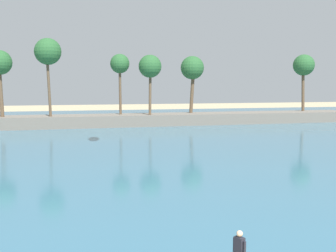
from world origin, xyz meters
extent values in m
cube|color=#386B84|center=(0.00, 53.82, 0.03)|extent=(220.00, 91.41, 0.06)
cube|color=slate|center=(0.00, 59.52, 0.90)|extent=(86.36, 6.00, 1.80)
cylinder|color=brown|center=(-6.85, 58.02, 6.50)|extent=(0.66, 0.61, 9.42)
sphere|color=#285B2D|center=(-6.85, 58.02, 11.21)|extent=(3.84, 3.84, 3.84)
cylinder|color=brown|center=(36.35, 60.78, 5.85)|extent=(0.71, 0.64, 8.11)
sphere|color=#285B2D|center=(36.35, 60.78, 9.90)|extent=(3.72, 3.72, 3.72)
cylinder|color=brown|center=(15.78, 60.72, 5.51)|extent=(0.93, 0.75, 7.45)
sphere|color=#285B2D|center=(15.78, 60.72, 9.22)|extent=(3.82, 3.82, 3.82)
cylinder|color=brown|center=(-13.58, 59.09, 5.71)|extent=(0.77, 0.69, 7.84)
cylinder|color=brown|center=(3.77, 59.97, 5.75)|extent=(0.46, 0.50, 7.91)
sphere|color=#285B2D|center=(3.77, 59.97, 9.71)|extent=(3.00, 3.00, 3.00)
cylinder|color=brown|center=(8.15, 57.99, 5.53)|extent=(0.58, 0.73, 7.48)
sphere|color=#285B2D|center=(8.15, 57.99, 9.26)|extent=(3.51, 3.51, 3.51)
cube|color=#23232D|center=(1.12, 8.25, 1.15)|extent=(0.32, 0.39, 0.58)
sphere|color=beige|center=(1.12, 8.25, 1.56)|extent=(0.21, 0.21, 0.21)
cylinder|color=#23232D|center=(1.21, 8.04, 1.11)|extent=(0.09, 0.09, 0.50)
cylinder|color=#23232D|center=(1.02, 8.46, 1.11)|extent=(0.09, 0.09, 0.50)
camera|label=1|loc=(-4.28, -3.76, 6.43)|focal=43.55mm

